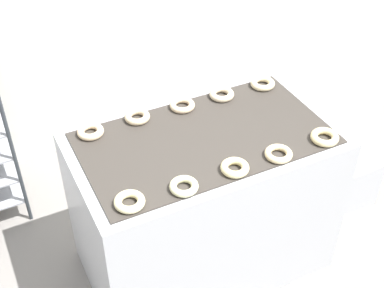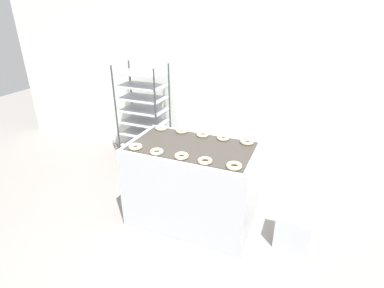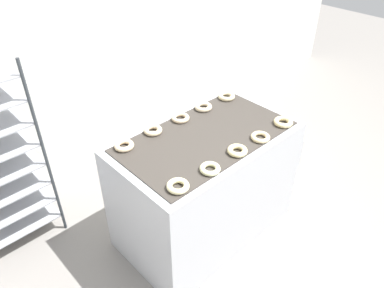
{
  "view_description": "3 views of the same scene",
  "coord_description": "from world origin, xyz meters",
  "px_view_note": "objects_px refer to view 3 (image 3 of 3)",
  "views": [
    {
      "loc": [
        -1.02,
        -1.26,
        2.66
      ],
      "look_at": [
        0.0,
        0.8,
        0.82
      ],
      "focal_mm": 50.0,
      "sensor_mm": 36.0,
      "label": 1
    },
    {
      "loc": [
        1.09,
        -2.01,
        2.32
      ],
      "look_at": [
        0.0,
        0.65,
        0.99
      ],
      "focal_mm": 28.0,
      "sensor_mm": 36.0,
      "label": 2
    },
    {
      "loc": [
        -1.61,
        -0.91,
        2.5
      ],
      "look_at": [
        0.0,
        0.8,
        0.82
      ],
      "focal_mm": 35.0,
      "sensor_mm": 36.0,
      "label": 3
    }
  ],
  "objects_px": {
    "glaze_bin": "(279,155)",
    "donut_near_leftmost": "(178,186)",
    "donut_near_center": "(237,151)",
    "donut_far_center": "(180,118)",
    "donut_near_left": "(210,169)",
    "fryer_machine": "(205,186)",
    "donut_far_leftmost": "(124,145)",
    "donut_far_rightmost": "(226,96)",
    "donut_near_right": "(260,137)",
    "donut_far_right": "(203,107)",
    "donut_far_left": "(153,130)",
    "donut_near_rightmost": "(283,122)"
  },
  "relations": [
    {
      "from": "glaze_bin",
      "to": "donut_near_leftmost",
      "type": "distance_m",
      "value": 1.87
    },
    {
      "from": "donut_near_center",
      "to": "donut_far_center",
      "type": "height_order",
      "value": "donut_near_center"
    },
    {
      "from": "donut_near_left",
      "to": "donut_far_center",
      "type": "relative_size",
      "value": 0.97
    },
    {
      "from": "fryer_machine",
      "to": "donut_far_leftmost",
      "type": "height_order",
      "value": "donut_far_leftmost"
    },
    {
      "from": "donut_near_center",
      "to": "donut_far_rightmost",
      "type": "distance_m",
      "value": 0.77
    },
    {
      "from": "donut_near_leftmost",
      "to": "donut_far_leftmost",
      "type": "bearing_deg",
      "value": 89.66
    },
    {
      "from": "donut_near_right",
      "to": "donut_near_leftmost",
      "type": "bearing_deg",
      "value": 179.0
    },
    {
      "from": "donut_near_left",
      "to": "donut_far_rightmost",
      "type": "height_order",
      "value": "donut_far_rightmost"
    },
    {
      "from": "donut_near_leftmost",
      "to": "donut_near_right",
      "type": "xyz_separation_m",
      "value": [
        0.77,
        -0.01,
        -0.0
      ]
    },
    {
      "from": "donut_near_left",
      "to": "donut_far_rightmost",
      "type": "xyz_separation_m",
      "value": [
        0.79,
        0.58,
        0.0
      ]
    },
    {
      "from": "donut_far_center",
      "to": "donut_far_rightmost",
      "type": "xyz_separation_m",
      "value": [
        0.52,
        -0.01,
        0.0
      ]
    },
    {
      "from": "donut_near_leftmost",
      "to": "donut_near_left",
      "type": "relative_size",
      "value": 1.04
    },
    {
      "from": "donut_far_right",
      "to": "donut_far_left",
      "type": "bearing_deg",
      "value": 178.86
    },
    {
      "from": "donut_near_leftmost",
      "to": "donut_near_right",
      "type": "height_order",
      "value": "donut_near_leftmost"
    },
    {
      "from": "donut_far_right",
      "to": "donut_near_center",
      "type": "bearing_deg",
      "value": -113.14
    },
    {
      "from": "glaze_bin",
      "to": "donut_near_rightmost",
      "type": "xyz_separation_m",
      "value": [
        -0.59,
        -0.33,
        0.81
      ]
    },
    {
      "from": "donut_far_left",
      "to": "donut_far_rightmost",
      "type": "relative_size",
      "value": 0.96
    },
    {
      "from": "donut_near_center",
      "to": "donut_far_center",
      "type": "distance_m",
      "value": 0.58
    },
    {
      "from": "donut_near_right",
      "to": "donut_near_rightmost",
      "type": "distance_m",
      "value": 0.28
    },
    {
      "from": "donut_near_right",
      "to": "fryer_machine",
      "type": "bearing_deg",
      "value": 130.7
    },
    {
      "from": "donut_far_leftmost",
      "to": "donut_far_rightmost",
      "type": "relative_size",
      "value": 0.97
    },
    {
      "from": "fryer_machine",
      "to": "donut_far_right",
      "type": "relative_size",
      "value": 9.84
    },
    {
      "from": "donut_near_right",
      "to": "donut_near_rightmost",
      "type": "height_order",
      "value": "donut_near_rightmost"
    },
    {
      "from": "donut_near_center",
      "to": "donut_far_right",
      "type": "bearing_deg",
      "value": 66.86
    },
    {
      "from": "donut_near_leftmost",
      "to": "donut_far_right",
      "type": "xyz_separation_m",
      "value": [
        0.78,
        0.57,
        0.0
      ]
    },
    {
      "from": "glaze_bin",
      "to": "donut_far_right",
      "type": "bearing_deg",
      "value": 164.35
    },
    {
      "from": "donut_near_leftmost",
      "to": "donut_far_left",
      "type": "relative_size",
      "value": 1.03
    },
    {
      "from": "fryer_machine",
      "to": "donut_near_right",
      "type": "height_order",
      "value": "donut_near_right"
    },
    {
      "from": "glaze_bin",
      "to": "donut_near_leftmost",
      "type": "bearing_deg",
      "value": -168.87
    },
    {
      "from": "donut_near_rightmost",
      "to": "donut_far_center",
      "type": "bearing_deg",
      "value": 132.18
    },
    {
      "from": "donut_near_left",
      "to": "donut_near_rightmost",
      "type": "distance_m",
      "value": 0.8
    },
    {
      "from": "donut_far_left",
      "to": "donut_near_leftmost",
      "type": "bearing_deg",
      "value": -114.79
    },
    {
      "from": "glaze_bin",
      "to": "donut_far_rightmost",
      "type": "xyz_separation_m",
      "value": [
        -0.61,
        0.24,
        0.81
      ]
    },
    {
      "from": "donut_near_right",
      "to": "donut_far_center",
      "type": "distance_m",
      "value": 0.63
    },
    {
      "from": "glaze_bin",
      "to": "donut_far_left",
      "type": "bearing_deg",
      "value": 169.56
    },
    {
      "from": "donut_far_left",
      "to": "donut_far_right",
      "type": "distance_m",
      "value": 0.51
    },
    {
      "from": "donut_near_leftmost",
      "to": "donut_near_center",
      "type": "bearing_deg",
      "value": -1.01
    },
    {
      "from": "donut_near_center",
      "to": "donut_far_right",
      "type": "height_order",
      "value": "same"
    },
    {
      "from": "donut_far_left",
      "to": "donut_far_center",
      "type": "relative_size",
      "value": 0.98
    },
    {
      "from": "glaze_bin",
      "to": "donut_near_rightmost",
      "type": "height_order",
      "value": "donut_near_rightmost"
    },
    {
      "from": "fryer_machine",
      "to": "donut_far_rightmost",
      "type": "bearing_deg",
      "value": 28.3
    },
    {
      "from": "fryer_machine",
      "to": "donut_far_center",
      "type": "relative_size",
      "value": 9.91
    },
    {
      "from": "donut_far_right",
      "to": "donut_far_rightmost",
      "type": "relative_size",
      "value": 0.99
    },
    {
      "from": "fryer_machine",
      "to": "donut_far_rightmost",
      "type": "relative_size",
      "value": 9.71
    },
    {
      "from": "donut_near_left",
      "to": "donut_near_rightmost",
      "type": "xyz_separation_m",
      "value": [
        0.8,
        0.01,
        0.0
      ]
    },
    {
      "from": "donut_far_leftmost",
      "to": "donut_far_rightmost",
      "type": "distance_m",
      "value": 1.04
    },
    {
      "from": "fryer_machine",
      "to": "donut_far_leftmost",
      "type": "relative_size",
      "value": 10.0
    },
    {
      "from": "donut_near_rightmost",
      "to": "donut_far_left",
      "type": "relative_size",
      "value": 1.06
    },
    {
      "from": "donut_near_leftmost",
      "to": "donut_near_center",
      "type": "height_order",
      "value": "same"
    },
    {
      "from": "fryer_machine",
      "to": "donut_near_center",
      "type": "bearing_deg",
      "value": -88.29
    }
  ]
}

